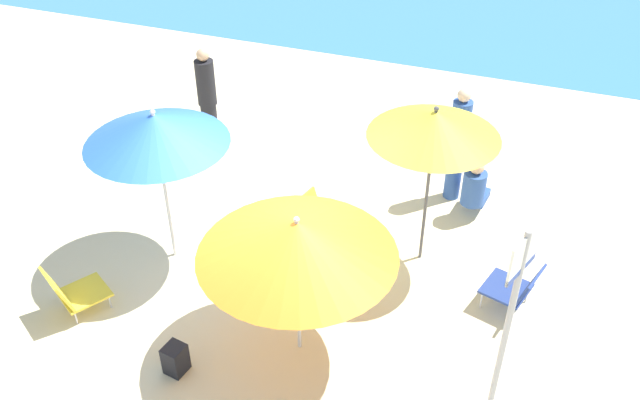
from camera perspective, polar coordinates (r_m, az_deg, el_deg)
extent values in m
plane|color=beige|center=(8.40, -4.01, -7.55)|extent=(40.00, 40.00, 0.00)
cylinder|color=#4C4C51|center=(8.31, 8.80, 0.86)|extent=(0.04, 0.04, 2.10)
cone|color=yellow|center=(7.84, 9.39, 6.17)|extent=(1.51, 1.51, 0.32)
sphere|color=#4C4C51|center=(7.75, 9.53, 7.38)|extent=(0.06, 0.06, 0.06)
cylinder|color=silver|center=(8.48, -12.60, 0.86)|extent=(0.04, 0.04, 2.03)
cone|color=blue|center=(8.04, -13.36, 5.70)|extent=(1.67, 1.67, 0.37)
sphere|color=silver|center=(7.93, -13.58, 7.03)|extent=(0.06, 0.06, 0.06)
cylinder|color=silver|center=(7.18, -1.80, -7.26)|extent=(0.04, 0.04, 1.73)
cone|color=orange|center=(6.74, -1.90, -3.20)|extent=(2.02, 2.02, 0.41)
sphere|color=silver|center=(6.60, -1.94, -1.62)|extent=(0.06, 0.06, 0.06)
cube|color=gold|center=(8.96, 0.20, -2.06)|extent=(0.52, 0.53, 0.03)
cube|color=gold|center=(8.95, -1.03, -0.62)|extent=(0.25, 0.47, 0.37)
cylinder|color=silver|center=(9.09, 1.72, -2.51)|extent=(0.02, 0.02, 0.24)
cylinder|color=silver|center=(8.86, 0.50, -3.71)|extent=(0.02, 0.02, 0.24)
cylinder|color=silver|center=(9.23, -0.09, -1.77)|extent=(0.02, 0.02, 0.24)
cylinder|color=silver|center=(9.00, -1.34, -2.94)|extent=(0.02, 0.02, 0.24)
cube|color=navy|center=(8.33, 15.02, -7.00)|extent=(0.61, 0.62, 0.03)
cube|color=navy|center=(8.15, 16.86, -6.73)|extent=(0.28, 0.52, 0.36)
cylinder|color=silver|center=(8.32, 13.09, -7.97)|extent=(0.02, 0.02, 0.25)
cylinder|color=silver|center=(8.61, 14.24, -6.44)|extent=(0.02, 0.02, 0.25)
cylinder|color=silver|center=(8.24, 15.53, -9.01)|extent=(0.02, 0.02, 0.25)
cylinder|color=silver|center=(8.53, 16.61, -7.42)|extent=(0.02, 0.02, 0.25)
cube|color=gold|center=(8.51, -18.77, -7.23)|extent=(0.68, 0.69, 0.03)
cube|color=gold|center=(8.33, -20.75, -6.86)|extent=(0.49, 0.39, 0.43)
cylinder|color=silver|center=(8.76, -17.90, -6.55)|extent=(0.02, 0.02, 0.20)
cylinder|color=silver|center=(8.49, -16.85, -7.97)|extent=(0.02, 0.02, 0.20)
cylinder|color=silver|center=(8.69, -20.35, -7.60)|extent=(0.02, 0.02, 0.20)
cylinder|color=silver|center=(8.41, -19.38, -9.08)|extent=(0.02, 0.02, 0.20)
cube|color=#2D519E|center=(9.74, 12.64, 0.35)|extent=(0.36, 0.40, 0.12)
cylinder|color=#DBAD84|center=(9.94, 12.83, 0.29)|extent=(0.12, 0.12, 0.23)
cylinder|color=#2D519E|center=(9.46, 12.49, 0.97)|extent=(0.31, 0.31, 0.48)
sphere|color=#DBAD84|center=(9.28, 12.76, 2.68)|extent=(0.20, 0.20, 0.20)
cylinder|color=black|center=(10.93, -8.99, 6.05)|extent=(0.24, 0.24, 0.77)
cylinder|color=black|center=(10.59, -9.37, 9.49)|extent=(0.29, 0.29, 0.70)
sphere|color=#DBAD84|center=(10.40, -9.61, 11.67)|extent=(0.19, 0.19, 0.19)
cylinder|color=#2D519E|center=(9.81, 10.96, 2.56)|extent=(0.23, 0.23, 0.94)
cylinder|color=#2D519E|center=(9.42, 11.48, 6.39)|extent=(0.27, 0.27, 0.57)
sphere|color=beige|center=(9.24, 11.76, 8.41)|extent=(0.18, 0.18, 0.18)
cylinder|color=#ADADB2|center=(6.50, 14.97, -10.67)|extent=(0.06, 0.06, 2.37)
cube|color=white|center=(5.86, 16.38, -4.31)|extent=(0.19, 0.45, 0.38)
cube|color=navy|center=(5.97, 16.12, -5.49)|extent=(0.20, 0.46, 0.06)
cube|color=black|center=(7.59, -11.78, -12.64)|extent=(0.24, 0.26, 0.35)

